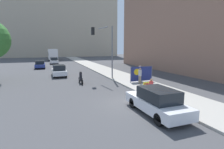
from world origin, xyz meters
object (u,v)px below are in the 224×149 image
(car_on_road_nearest, at_px, (59,71))
(pedestrian_behind, at_px, (140,73))
(city_bus_on_road, at_px, (53,54))
(parked_car_curbside, at_px, (157,101))
(motorcycle_on_road, at_px, (81,78))
(jogger_on_sidewalk, at_px, (140,76))
(traffic_light_pole, at_px, (106,44))
(protest_banner, at_px, (141,74))
(seated_protester, at_px, (151,86))
(car_on_road_midblock, at_px, (40,64))
(car_on_road_distant, at_px, (54,61))

(car_on_road_nearest, bearing_deg, pedestrian_behind, -41.04)
(city_bus_on_road, bearing_deg, pedestrian_behind, -78.53)
(parked_car_curbside, height_order, motorcycle_on_road, parked_car_curbside)
(pedestrian_behind, relative_size, car_on_road_nearest, 0.41)
(jogger_on_sidewalk, height_order, pedestrian_behind, pedestrian_behind)
(city_bus_on_road, bearing_deg, car_on_road_nearest, -90.63)
(parked_car_curbside, xyz_separation_m, car_on_road_nearest, (-4.30, 16.01, -0.01))
(car_on_road_nearest, bearing_deg, traffic_light_pole, -40.38)
(jogger_on_sidewalk, relative_size, traffic_light_pole, 0.26)
(protest_banner, bearing_deg, seated_protester, -110.26)
(traffic_light_pole, distance_m, parked_car_curbside, 12.19)
(pedestrian_behind, relative_size, city_bus_on_road, 0.17)
(seated_protester, xyz_separation_m, traffic_light_pole, (-1.19, 8.03, 3.50))
(seated_protester, bearing_deg, car_on_road_midblock, 128.19)
(traffic_light_pole, bearing_deg, pedestrian_behind, -42.09)
(protest_banner, relative_size, traffic_light_pole, 0.43)
(car_on_road_distant, bearing_deg, parked_car_curbside, -83.22)
(car_on_road_distant, bearing_deg, motorcycle_on_road, -86.15)
(parked_car_curbside, xyz_separation_m, car_on_road_midblock, (-6.94, 26.60, -0.05))
(car_on_road_nearest, bearing_deg, protest_banner, -44.69)
(car_on_road_distant, bearing_deg, city_bus_on_road, 89.18)
(parked_car_curbside, relative_size, car_on_road_nearest, 1.08)
(seated_protester, bearing_deg, motorcycle_on_road, 141.25)
(pedestrian_behind, bearing_deg, jogger_on_sidewalk, 167.49)
(pedestrian_behind, relative_size, protest_banner, 0.64)
(jogger_on_sidewalk, bearing_deg, car_on_road_distant, -76.26)
(parked_car_curbside, bearing_deg, city_bus_on_road, 94.74)
(car_on_road_midblock, xyz_separation_m, motorcycle_on_road, (4.45, -16.39, -0.15))
(traffic_light_pole, height_order, car_on_road_distant, traffic_light_pole)
(seated_protester, distance_m, protest_banner, 4.80)
(pedestrian_behind, xyz_separation_m, parked_car_curbside, (-3.93, -8.85, -0.24))
(parked_car_curbside, height_order, car_on_road_midblock, parked_car_curbside)
(jogger_on_sidewalk, height_order, traffic_light_pole, traffic_light_pole)
(jogger_on_sidewalk, height_order, car_on_road_distant, jogger_on_sidewalk)
(car_on_road_distant, bearing_deg, protest_banner, -73.68)
(car_on_road_nearest, height_order, car_on_road_distant, car_on_road_distant)
(car_on_road_nearest, relative_size, car_on_road_distant, 0.99)
(car_on_road_nearest, distance_m, city_bus_on_road, 31.73)
(protest_banner, distance_m, traffic_light_pole, 5.58)
(seated_protester, bearing_deg, car_on_road_distant, 118.07)
(car_on_road_nearest, distance_m, motorcycle_on_road, 6.09)
(city_bus_on_road, bearing_deg, car_on_road_midblock, -98.04)
(pedestrian_behind, bearing_deg, car_on_road_nearest, 66.31)
(city_bus_on_road, bearing_deg, jogger_on_sidewalk, -80.21)
(car_on_road_distant, relative_size, motorcycle_on_road, 1.94)
(seated_protester, xyz_separation_m, city_bus_on_road, (-5.97, 44.10, 1.13))
(parked_car_curbside, bearing_deg, car_on_road_distant, 96.78)
(pedestrian_behind, height_order, car_on_road_nearest, pedestrian_behind)
(car_on_road_distant, xyz_separation_m, city_bus_on_road, (0.18, 12.90, 1.15))
(car_on_road_nearest, distance_m, car_on_road_distant, 18.80)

